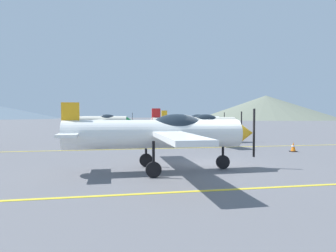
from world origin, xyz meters
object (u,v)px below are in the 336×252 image
car_sedan (173,123)px  traffic_cone_front (293,147)px  airplane_back (103,120)px  airplane_far (193,121)px  airplane_near (162,133)px  airplane_mid (198,124)px

car_sedan → traffic_cone_front: 30.14m
airplane_back → airplane_far: bearing=-33.7°
airplane_near → traffic_cone_front: (8.74, 4.55, -1.22)m
car_sedan → traffic_cone_front: size_ratio=7.84×
airplane_mid → airplane_back: size_ratio=1.00×
airplane_near → airplane_far: (7.20, 21.37, 0.00)m
airplane_far → traffic_cone_front: bearing=-84.8°
traffic_cone_front → airplane_back: bearing=116.7°
airplane_near → airplane_far: same height
airplane_far → airplane_back: size_ratio=1.00×
airplane_near → airplane_mid: (4.64, 10.65, 0.00)m
airplane_near → airplane_far: size_ratio=0.99×
airplane_near → car_sedan: 35.50m
airplane_far → airplane_back: same height
airplane_near → airplane_back: size_ratio=0.99×
airplane_back → airplane_mid: bearing=-66.1°
airplane_near → traffic_cone_front: 9.93m
airplane_near → airplane_back: 28.46m
airplane_mid → airplane_far: 11.02m
airplane_far → traffic_cone_front: 16.93m
airplane_near → airplane_mid: bearing=66.5°
car_sedan → airplane_near: bearing=-102.4°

